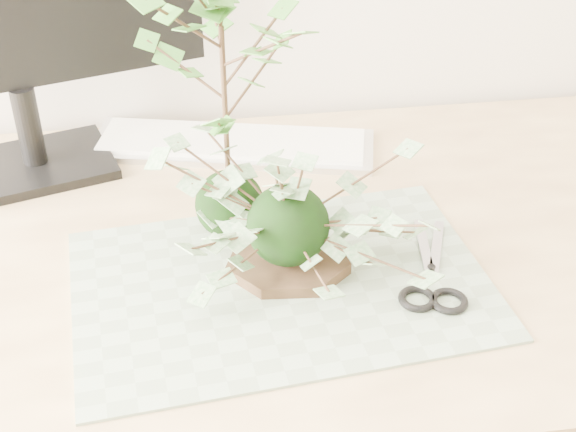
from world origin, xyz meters
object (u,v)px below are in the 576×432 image
at_px(keyboard, 232,144).
at_px(desk, 292,292).
at_px(ivy_kokedama, 288,192).
at_px(maple_kokedama, 222,45).

bearing_deg(keyboard, desk, -63.64).
bearing_deg(ivy_kokedama, desk, 77.15).
distance_m(desk, keyboard, 0.28).
distance_m(desk, maple_kokedama, 0.36).
height_order(desk, keyboard, keyboard).
relative_size(ivy_kokedama, keyboard, 0.68).
xyz_separation_m(desk, keyboard, (-0.06, 0.25, 0.10)).
relative_size(ivy_kokedama, maple_kokedama, 0.83).
bearing_deg(ivy_kokedama, maple_kokedama, 124.41).
relative_size(desk, ivy_kokedama, 5.17).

